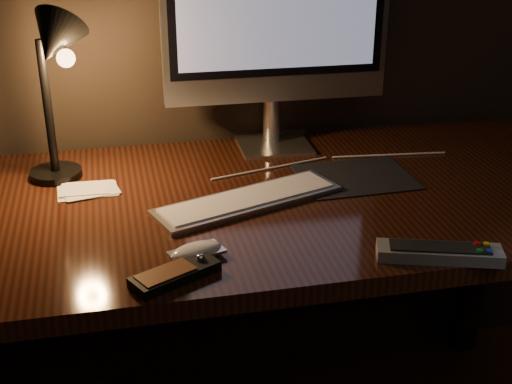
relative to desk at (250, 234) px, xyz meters
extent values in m
cube|color=#37180C|center=(0.00, -0.07, 0.11)|extent=(1.60, 0.75, 0.04)
cube|color=black|center=(0.75, 0.25, -0.27)|extent=(0.06, 0.06, 0.71)
cube|color=black|center=(0.00, 0.27, -0.17)|extent=(1.48, 0.02, 0.51)
cube|color=silver|center=(0.11, 0.22, 0.13)|extent=(0.18, 0.16, 0.01)
cylinder|color=silver|center=(0.11, 0.25, 0.20)|extent=(0.04, 0.04, 0.12)
cube|color=silver|center=(0.11, 0.21, 0.48)|extent=(0.55, 0.05, 0.45)
cube|color=silver|center=(-0.02, -0.10, 0.14)|extent=(0.43, 0.25, 0.02)
cube|color=black|center=(0.25, -0.02, 0.13)|extent=(0.26, 0.21, 0.00)
ellipsoid|color=white|center=(-0.16, -0.31, 0.14)|extent=(0.11, 0.08, 0.02)
cube|color=black|center=(-0.21, -0.37, 0.14)|extent=(0.17, 0.12, 0.02)
cube|color=brown|center=(-0.21, -0.37, 0.15)|extent=(0.11, 0.09, 0.00)
sphere|color=silver|center=(-0.21, -0.37, 0.15)|extent=(0.02, 0.02, 0.02)
cube|color=gray|center=(0.27, -0.41, 0.14)|extent=(0.23, 0.12, 0.02)
cube|color=black|center=(0.27, -0.41, 0.15)|extent=(0.19, 0.10, 0.00)
cylinder|color=red|center=(0.27, -0.41, 0.16)|extent=(0.01, 0.01, 0.00)
cylinder|color=#0C8C19|center=(0.27, -0.41, 0.16)|extent=(0.01, 0.01, 0.00)
cylinder|color=gold|center=(0.27, -0.41, 0.16)|extent=(0.01, 0.01, 0.00)
cylinder|color=#1433BF|center=(0.27, -0.41, 0.16)|extent=(0.01, 0.01, 0.00)
cube|color=white|center=(-0.36, 0.04, 0.13)|extent=(0.14, 0.09, 0.01)
cylinder|color=black|center=(-0.43, 0.13, 0.14)|extent=(0.13, 0.13, 0.02)
cylinder|color=black|center=(-0.43, 0.13, 0.30)|extent=(0.02, 0.02, 0.30)
cone|color=black|center=(-0.40, 0.09, 0.45)|extent=(0.19, 0.19, 0.15)
sphere|color=#FFB266|center=(-0.38, 0.07, 0.42)|extent=(0.04, 0.04, 0.04)
cylinder|color=white|center=(0.22, 0.07, 0.13)|extent=(0.59, 0.03, 0.01)
camera|label=1|loc=(-0.30, -1.45, 0.78)|focal=50.00mm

